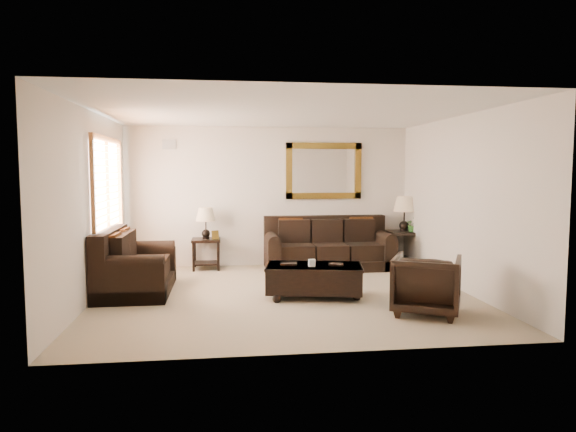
{
  "coord_description": "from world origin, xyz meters",
  "views": [
    {
      "loc": [
        -0.9,
        -7.49,
        1.84
      ],
      "look_at": [
        0.13,
        0.6,
        1.13
      ],
      "focal_mm": 32.0,
      "sensor_mm": 36.0,
      "label": 1
    }
  ],
  "objects": [
    {
      "name": "window",
      "position": [
        -2.7,
        0.9,
        1.55
      ],
      "size": [
        0.07,
        1.96,
        1.66
      ],
      "color": "white",
      "rests_on": "room"
    },
    {
      "name": "potted_plant",
      "position": [
        2.76,
        2.04,
        0.78
      ],
      "size": [
        0.29,
        0.31,
        0.22
      ],
      "primitive_type": "imported",
      "rotation": [
        0.0,
        0.0,
        -0.12
      ],
      "color": "#25561D",
      "rests_on": "end_table_right"
    },
    {
      "name": "coffee_table",
      "position": [
        0.42,
        -0.18,
        0.29
      ],
      "size": [
        1.51,
        1.0,
        0.59
      ],
      "rotation": [
        0.0,
        0.0,
        -0.19
      ],
      "color": "black",
      "rests_on": "room"
    },
    {
      "name": "air_vent",
      "position": [
        -1.9,
        2.48,
        2.35
      ],
      "size": [
        0.25,
        0.02,
        0.18
      ],
      "primitive_type": "cube",
      "color": "#999999",
      "rests_on": "room"
    },
    {
      "name": "mirror",
      "position": [
        1.08,
        2.47,
        1.85
      ],
      "size": [
        1.5,
        0.06,
        1.1
      ],
      "color": "#482C0E",
      "rests_on": "room"
    },
    {
      "name": "loveseat",
      "position": [
        -2.28,
        0.46,
        0.36
      ],
      "size": [
        1.02,
        1.72,
        0.97
      ],
      "rotation": [
        0.0,
        0.0,
        1.57
      ],
      "color": "black",
      "rests_on": "room"
    },
    {
      "name": "room",
      "position": [
        0.0,
        0.0,
        1.35
      ],
      "size": [
        5.51,
        5.01,
        2.71
      ],
      "color": "gray",
      "rests_on": "ground"
    },
    {
      "name": "end_table_right",
      "position": [
        2.63,
        2.15,
        0.88
      ],
      "size": [
        0.61,
        0.61,
        1.35
      ],
      "color": "black",
      "rests_on": "room"
    },
    {
      "name": "sofa",
      "position": [
        1.08,
        2.03,
        0.35
      ],
      "size": [
        2.38,
        1.03,
        0.97
      ],
      "color": "black",
      "rests_on": "room"
    },
    {
      "name": "end_table_left",
      "position": [
        -1.22,
        2.19,
        0.76
      ],
      "size": [
        0.53,
        0.53,
        1.17
      ],
      "color": "black",
      "rests_on": "room"
    },
    {
      "name": "armchair",
      "position": [
        1.7,
        -1.24,
        0.42
      ],
      "size": [
        1.08,
        1.06,
        0.84
      ],
      "primitive_type": "imported",
      "rotation": [
        0.0,
        0.0,
        2.66
      ],
      "color": "black",
      "rests_on": "floor"
    }
  ]
}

